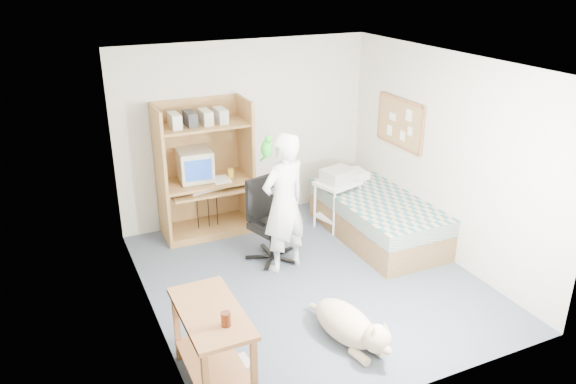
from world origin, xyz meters
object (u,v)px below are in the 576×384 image
(bed, at_px, (376,217))
(office_chair, at_px, (269,231))
(side_desk, at_px, (212,336))
(printer_cart, at_px, (337,197))
(computer_hutch, at_px, (204,175))
(dog, at_px, (350,325))
(person, at_px, (284,203))

(bed, xyz_separation_m, office_chair, (-1.53, 0.06, 0.07))
(side_desk, xyz_separation_m, printer_cart, (2.53, 2.32, -0.05))
(side_desk, bearing_deg, computer_hutch, 73.86)
(bed, xyz_separation_m, dog, (-1.49, -1.82, -0.10))
(side_desk, relative_size, office_chair, 0.98)
(office_chair, bearing_deg, side_desk, -142.28)
(dog, bearing_deg, bed, 40.57)
(person, distance_m, dog, 1.71)
(person, bearing_deg, office_chair, -94.81)
(computer_hutch, xyz_separation_m, printer_cart, (1.68, -0.62, -0.38))
(computer_hutch, bearing_deg, dog, -80.09)
(office_chair, bearing_deg, dog, -105.86)
(dog, relative_size, printer_cart, 1.76)
(computer_hutch, distance_m, printer_cart, 1.83)
(bed, distance_m, dog, 2.35)
(person, bearing_deg, bed, 172.18)
(person, bearing_deg, side_desk, 31.46)
(bed, height_order, side_desk, side_desk)
(dog, bearing_deg, person, 78.99)
(computer_hutch, height_order, office_chair, computer_hutch)
(office_chair, height_order, person, person)
(bed, distance_m, person, 1.58)
(computer_hutch, xyz_separation_m, person, (0.54, -1.36, 0.02))
(printer_cart, bearing_deg, side_desk, -153.17)
(computer_hutch, bearing_deg, side_desk, -106.14)
(side_desk, distance_m, person, 2.13)
(dog, bearing_deg, printer_cart, 53.15)
(dog, bearing_deg, side_desk, 169.76)
(computer_hutch, xyz_separation_m, dog, (0.51, -2.94, -0.63))
(dog, height_order, printer_cart, printer_cart)
(computer_hutch, height_order, printer_cart, computer_hutch)
(side_desk, bearing_deg, office_chair, 54.89)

